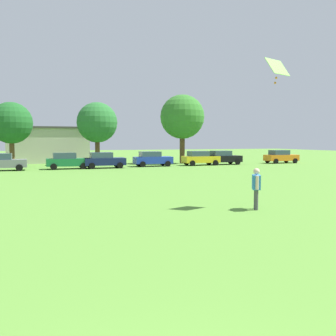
{
  "coord_description": "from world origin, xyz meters",
  "views": [
    {
      "loc": [
        -0.96,
        -2.22,
        2.94
      ],
      "look_at": [
        3.08,
        9.11,
        2.04
      ],
      "focal_mm": 39.92,
      "sensor_mm": 36.0,
      "label": 1
    }
  ],
  "objects_px": {
    "kite": "(277,68)",
    "parked_car_black_6": "(223,158)",
    "parked_car_orange_7": "(281,156)",
    "parked_car_blue_4": "(152,159)",
    "parked_car_gray_1": "(2,162)",
    "tree_left": "(11,123)",
    "parked_car_yellow_5": "(200,158)",
    "parked_car_navy_3": "(104,160)",
    "tree_right": "(97,123)",
    "parked_car_green_2": "(67,161)",
    "tree_far_right": "(182,117)",
    "adult_bystander": "(256,185)"
  },
  "relations": [
    {
      "from": "parked_car_gray_1",
      "to": "tree_left",
      "type": "bearing_deg",
      "value": 83.76
    },
    {
      "from": "parked_car_gray_1",
      "to": "tree_right",
      "type": "distance_m",
      "value": 12.12
    },
    {
      "from": "parked_car_yellow_5",
      "to": "parked_car_green_2",
      "type": "bearing_deg",
      "value": -177.73
    },
    {
      "from": "kite",
      "to": "tree_left",
      "type": "bearing_deg",
      "value": 111.88
    },
    {
      "from": "parked_car_blue_4",
      "to": "tree_left",
      "type": "bearing_deg",
      "value": 163.19
    },
    {
      "from": "kite",
      "to": "tree_left",
      "type": "distance_m",
      "value": 33.35
    },
    {
      "from": "parked_car_yellow_5",
      "to": "parked_car_orange_7",
      "type": "height_order",
      "value": "same"
    },
    {
      "from": "parked_car_blue_4",
      "to": "parked_car_orange_7",
      "type": "bearing_deg",
      "value": 0.37
    },
    {
      "from": "tree_right",
      "to": "parked_car_yellow_5",
      "type": "bearing_deg",
      "value": -22.06
    },
    {
      "from": "parked_car_green_2",
      "to": "tree_far_right",
      "type": "relative_size",
      "value": 0.49
    },
    {
      "from": "parked_car_gray_1",
      "to": "parked_car_green_2",
      "type": "bearing_deg",
      "value": 1.77
    },
    {
      "from": "parked_car_gray_1",
      "to": "parked_car_blue_4",
      "type": "distance_m",
      "value": 15.54
    },
    {
      "from": "kite",
      "to": "parked_car_gray_1",
      "type": "distance_m",
      "value": 29.01
    },
    {
      "from": "kite",
      "to": "parked_car_black_6",
      "type": "relative_size",
      "value": 0.3
    },
    {
      "from": "parked_car_yellow_5",
      "to": "tree_left",
      "type": "height_order",
      "value": "tree_left"
    },
    {
      "from": "parked_car_gray_1",
      "to": "tree_left",
      "type": "height_order",
      "value": "tree_left"
    },
    {
      "from": "parked_car_orange_7",
      "to": "adult_bystander",
      "type": "bearing_deg",
      "value": -128.09
    },
    {
      "from": "kite",
      "to": "parked_car_gray_1",
      "type": "relative_size",
      "value": 0.3
    },
    {
      "from": "tree_right",
      "to": "parked_car_navy_3",
      "type": "bearing_deg",
      "value": -92.02
    },
    {
      "from": "adult_bystander",
      "to": "parked_car_gray_1",
      "type": "bearing_deg",
      "value": 52.51
    },
    {
      "from": "kite",
      "to": "parked_car_gray_1",
      "type": "bearing_deg",
      "value": 117.15
    },
    {
      "from": "parked_car_gray_1",
      "to": "parked_car_black_6",
      "type": "distance_m",
      "value": 24.5
    },
    {
      "from": "parked_car_black_6",
      "to": "parked_car_orange_7",
      "type": "relative_size",
      "value": 1.0
    },
    {
      "from": "parked_car_yellow_5",
      "to": "parked_car_navy_3",
      "type": "bearing_deg",
      "value": -176.29
    },
    {
      "from": "parked_car_green_2",
      "to": "tree_right",
      "type": "xyz_separation_m",
      "value": [
        3.93,
        5.19,
        4.17
      ]
    },
    {
      "from": "tree_right",
      "to": "parked_car_orange_7",
      "type": "bearing_deg",
      "value": -10.51
    },
    {
      "from": "tree_left",
      "to": "parked_car_orange_7",
      "type": "bearing_deg",
      "value": -7.73
    },
    {
      "from": "parked_car_black_6",
      "to": "tree_far_right",
      "type": "height_order",
      "value": "tree_far_right"
    },
    {
      "from": "adult_bystander",
      "to": "parked_car_black_6",
      "type": "height_order",
      "value": "adult_bystander"
    },
    {
      "from": "parked_car_navy_3",
      "to": "parked_car_yellow_5",
      "type": "distance_m",
      "value": 11.53
    },
    {
      "from": "parked_car_green_2",
      "to": "tree_left",
      "type": "xyz_separation_m",
      "value": [
        -5.49,
        5.34,
        3.98
      ]
    },
    {
      "from": "kite",
      "to": "parked_car_black_6",
      "type": "distance_m",
      "value": 29.29
    },
    {
      "from": "parked_car_blue_4",
      "to": "tree_left",
      "type": "height_order",
      "value": "tree_left"
    },
    {
      "from": "parked_car_green_2",
      "to": "parked_car_blue_4",
      "type": "relative_size",
      "value": 1.0
    },
    {
      "from": "parked_car_navy_3",
      "to": "parked_car_black_6",
      "type": "xyz_separation_m",
      "value": [
        14.64,
        1.0,
        0.0
      ]
    },
    {
      "from": "parked_car_green_2",
      "to": "parked_car_black_6",
      "type": "xyz_separation_m",
      "value": [
        18.38,
        0.86,
        0.0
      ]
    },
    {
      "from": "adult_bystander",
      "to": "parked_car_navy_3",
      "type": "bearing_deg",
      "value": 32.26
    },
    {
      "from": "adult_bystander",
      "to": "parked_car_orange_7",
      "type": "relative_size",
      "value": 0.41
    },
    {
      "from": "parked_car_navy_3",
      "to": "parked_car_black_6",
      "type": "bearing_deg",
      "value": 3.91
    },
    {
      "from": "parked_car_gray_1",
      "to": "tree_far_right",
      "type": "bearing_deg",
      "value": 13.31
    },
    {
      "from": "tree_left",
      "to": "kite",
      "type": "bearing_deg",
      "value": -68.12
    },
    {
      "from": "parked_car_gray_1",
      "to": "parked_car_black_6",
      "type": "bearing_deg",
      "value": 2.45
    },
    {
      "from": "tree_left",
      "to": "parked_car_green_2",
      "type": "bearing_deg",
      "value": -44.18
    },
    {
      "from": "parked_car_navy_3",
      "to": "parked_car_blue_4",
      "type": "distance_m",
      "value": 5.75
    },
    {
      "from": "parked_car_blue_4",
      "to": "parked_car_orange_7",
      "type": "xyz_separation_m",
      "value": [
        17.41,
        0.11,
        0.0
      ]
    },
    {
      "from": "parked_car_black_6",
      "to": "parked_car_blue_4",
      "type": "bearing_deg",
      "value": -179.84
    },
    {
      "from": "parked_car_gray_1",
      "to": "tree_far_right",
      "type": "relative_size",
      "value": 0.49
    },
    {
      "from": "kite",
      "to": "tree_right",
      "type": "relative_size",
      "value": 0.17
    },
    {
      "from": "parked_car_navy_3",
      "to": "tree_left",
      "type": "height_order",
      "value": "tree_left"
    },
    {
      "from": "parked_car_gray_1",
      "to": "parked_car_blue_4",
      "type": "xyz_separation_m",
      "value": [
        15.5,
        1.02,
        0.0
      ]
    }
  ]
}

